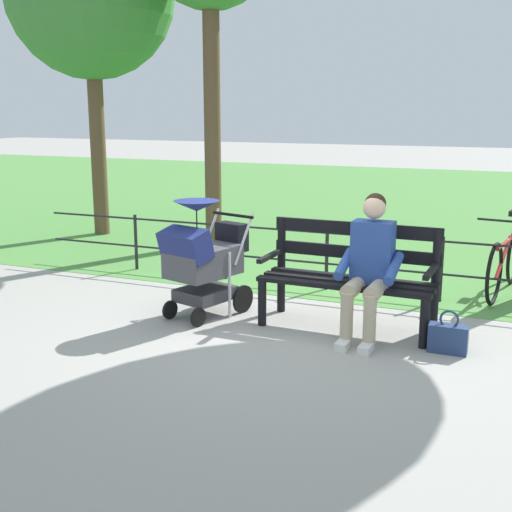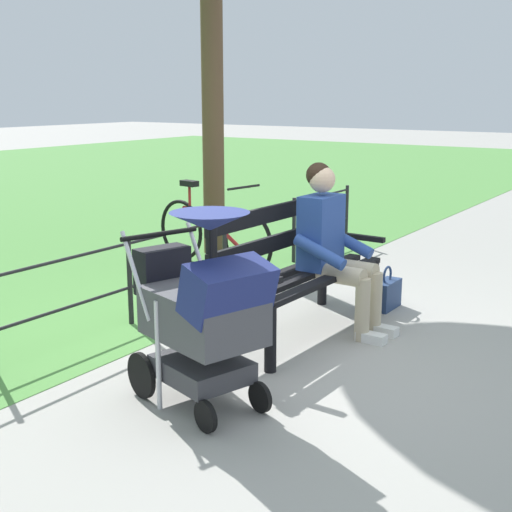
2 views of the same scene
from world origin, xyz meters
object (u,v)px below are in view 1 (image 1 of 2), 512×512
(park_bench, at_px, (350,271))
(stroller, at_px, (203,257))
(handbag, at_px, (448,338))
(person_on_bench, at_px, (369,263))
(bicycle, at_px, (505,261))

(park_bench, distance_m, stroller, 1.42)
(stroller, relative_size, handbag, 3.11)
(person_on_bench, bearing_deg, stroller, 1.10)
(stroller, bearing_deg, person_on_bench, -178.90)
(stroller, xyz_separation_m, handbag, (-2.34, 0.11, -0.47))
(bicycle, bearing_deg, person_on_bench, 61.63)
(bicycle, bearing_deg, stroller, 36.63)
(bicycle, bearing_deg, handbag, 80.88)
(handbag, bearing_deg, bicycle, -99.12)
(stroller, bearing_deg, bicycle, -143.37)
(person_on_bench, xyz_separation_m, handbag, (-0.72, 0.14, -0.55))
(park_bench, bearing_deg, person_on_bench, 135.38)
(park_bench, relative_size, bicycle, 0.98)
(park_bench, distance_m, bicycle, 2.17)
(stroller, distance_m, handbag, 2.39)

